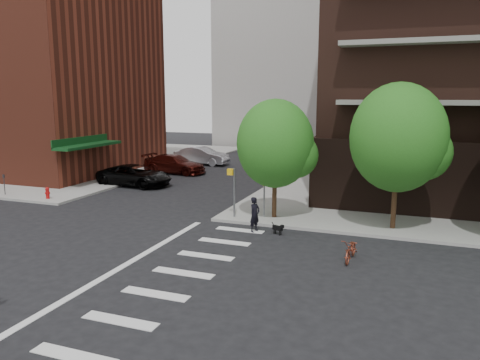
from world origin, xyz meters
TOP-DOWN VIEW (x-y plane):
  - ground at (0.00, 0.00)m, footprint 120.00×120.00m
  - sidewalk_nw at (-24.50, 23.50)m, footprint 31.00×33.00m
  - crosswalk at (2.21, -0.00)m, footprint 3.85×13.00m
  - midrise_nw at (-22.00, 18.00)m, footprint 21.40×15.50m
  - tree_a at (4.00, 8.50)m, footprint 4.00×4.00m
  - tree_b at (10.00, 8.50)m, footprint 4.50×4.50m
  - pedestrian_signal at (2.32, 7.92)m, footprint 2.18×0.67m
  - fire_hydrant at (-10.50, 7.80)m, footprint 0.24×0.24m
  - parking_meter at (-14.00, 7.80)m, footprint 0.10×0.08m
  - parked_car_black at (-8.20, 14.01)m, footprint 2.86×5.67m
  - parked_car_maroon at (-8.13, 19.94)m, footprint 2.60×5.61m
  - parked_car_silver at (-8.15, 25.37)m, footprint 1.87×5.23m
  - scooter at (8.65, 3.55)m, footprint 0.73×1.80m
  - dog_walker at (3.76, 6.00)m, footprint 0.73×0.60m
  - dog at (4.95, 5.93)m, footprint 0.61×0.37m

SIDE VIEW (x-z plane):
  - ground at x=0.00m, z-range 0.00..0.00m
  - crosswalk at x=2.21m, z-range 0.00..0.01m
  - sidewalk_nw at x=-24.50m, z-range 0.00..0.15m
  - dog at x=4.95m, z-range 0.07..0.59m
  - scooter at x=8.65m, z-range 0.00..0.93m
  - fire_hydrant at x=-10.50m, z-range 0.19..0.92m
  - parked_car_black at x=-8.20m, z-range 0.00..1.54m
  - parked_car_maroon at x=-8.13m, z-range 0.00..1.59m
  - dog_walker at x=3.76m, z-range 0.00..1.71m
  - parked_car_silver at x=-8.15m, z-range 0.00..1.72m
  - parking_meter at x=-14.00m, z-range 0.30..1.62m
  - pedestrian_signal at x=2.32m, z-range 0.55..3.15m
  - tree_a at x=4.00m, z-range 1.09..6.99m
  - tree_b at x=10.00m, z-range 1.22..7.87m
  - midrise_nw at x=-22.00m, z-range 0.15..20.15m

